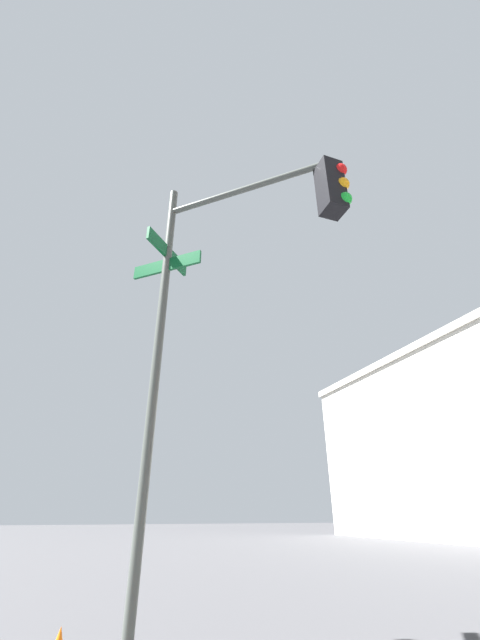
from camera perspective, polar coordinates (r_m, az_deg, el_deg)
traffic_signal_near at (r=5.07m, az=-0.49°, el=8.13°), size 2.20×2.40×5.77m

